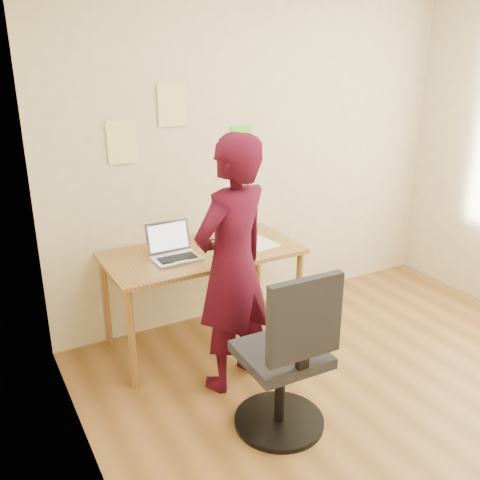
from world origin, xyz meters
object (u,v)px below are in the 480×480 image
laptop (173,250)px  person (232,266)px  phone (243,254)px  office_chair (287,365)px  desk (203,262)px

laptop → person: bearing=-72.1°
laptop → phone: size_ratio=2.76×
office_chair → laptop: bearing=102.2°
office_chair → person: size_ratio=0.62×
laptop → office_chair: bearing=-80.2°
desk → person: person is taller
desk → office_chair: bearing=-90.7°
laptop → phone: bearing=-25.1°
phone → office_chair: size_ratio=0.11×
desk → laptop: bearing=-177.5°
laptop → office_chair: 1.20m
desk → office_chair: 1.16m
person → phone: bearing=-148.0°
office_chair → desk: bearing=90.9°
person → desk: bearing=-114.4°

